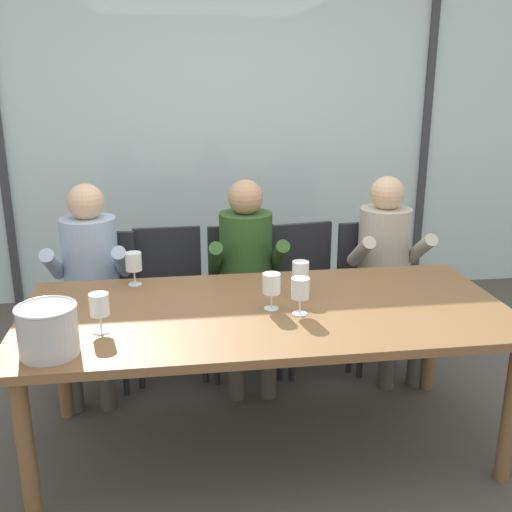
{
  "coord_description": "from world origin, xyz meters",
  "views": [
    {
      "loc": [
        -0.42,
        -2.57,
        1.8
      ],
      "look_at": [
        0.0,
        0.35,
        0.89
      ],
      "focal_mm": 41.84,
      "sensor_mm": 36.0,
      "label": 1
    }
  ],
  "objects_px": {
    "chair_center": "(243,287)",
    "wine_glass_spare_empty": "(134,263)",
    "chair_left_of_center": "(169,289)",
    "chair_near_window_right": "(374,281)",
    "wine_glass_by_right_taster": "(271,285)",
    "wine_glass_by_left_taster": "(300,272)",
    "chair_right_of_center": "(305,283)",
    "person_pale_blue_shirt": "(90,274)",
    "wine_glass_center_pour": "(300,290)",
    "person_olive_shirt": "(247,267)",
    "person_beige_jumper": "(387,261)",
    "dining_table": "(267,321)",
    "wine_glass_near_bucket": "(99,306)",
    "ice_bucket_primary": "(48,329)",
    "chair_near_curtain": "(100,295)"
  },
  "relations": [
    {
      "from": "dining_table",
      "to": "ice_bucket_primary",
      "type": "height_order",
      "value": "ice_bucket_primary"
    },
    {
      "from": "wine_glass_center_pour",
      "to": "wine_glass_by_right_taster",
      "type": "relative_size",
      "value": 1.0
    },
    {
      "from": "chair_right_of_center",
      "to": "wine_glass_near_bucket",
      "type": "xyz_separation_m",
      "value": [
        -1.14,
        -1.1,
        0.34
      ]
    },
    {
      "from": "chair_near_window_right",
      "to": "person_olive_shirt",
      "type": "height_order",
      "value": "person_olive_shirt"
    },
    {
      "from": "wine_glass_center_pour",
      "to": "wine_glass_by_right_taster",
      "type": "xyz_separation_m",
      "value": [
        -0.12,
        0.08,
        0.0
      ]
    },
    {
      "from": "wine_glass_center_pour",
      "to": "wine_glass_by_left_taster",
      "type": "bearing_deg",
      "value": 77.46
    },
    {
      "from": "person_beige_jumper",
      "to": "wine_glass_center_pour",
      "type": "distance_m",
      "value": 1.17
    },
    {
      "from": "dining_table",
      "to": "wine_glass_by_left_taster",
      "type": "bearing_deg",
      "value": 37.87
    },
    {
      "from": "dining_table",
      "to": "wine_glass_spare_empty",
      "type": "height_order",
      "value": "wine_glass_spare_empty"
    },
    {
      "from": "wine_glass_near_bucket",
      "to": "wine_glass_by_right_taster",
      "type": "bearing_deg",
      "value": 11.4
    },
    {
      "from": "wine_glass_by_left_taster",
      "to": "chair_left_of_center",
      "type": "bearing_deg",
      "value": 129.05
    },
    {
      "from": "chair_left_of_center",
      "to": "person_beige_jumper",
      "type": "xyz_separation_m",
      "value": [
        1.35,
        -0.16,
        0.17
      ]
    },
    {
      "from": "dining_table",
      "to": "chair_left_of_center",
      "type": "bearing_deg",
      "value": 115.72
    },
    {
      "from": "ice_bucket_primary",
      "to": "dining_table",
      "type": "bearing_deg",
      "value": 20.78
    },
    {
      "from": "person_pale_blue_shirt",
      "to": "person_olive_shirt",
      "type": "distance_m",
      "value": 0.92
    },
    {
      "from": "person_olive_shirt",
      "to": "wine_glass_spare_empty",
      "type": "distance_m",
      "value": 0.76
    },
    {
      "from": "chair_right_of_center",
      "to": "person_pale_blue_shirt",
      "type": "distance_m",
      "value": 1.33
    },
    {
      "from": "chair_near_window_right",
      "to": "wine_glass_spare_empty",
      "type": "height_order",
      "value": "wine_glass_spare_empty"
    },
    {
      "from": "person_pale_blue_shirt",
      "to": "wine_glass_by_left_taster",
      "type": "xyz_separation_m",
      "value": [
        1.1,
        -0.64,
        0.17
      ]
    },
    {
      "from": "person_beige_jumper",
      "to": "wine_glass_by_left_taster",
      "type": "distance_m",
      "value": 0.96
    },
    {
      "from": "person_beige_jumper",
      "to": "wine_glass_spare_empty",
      "type": "height_order",
      "value": "person_beige_jumper"
    },
    {
      "from": "chair_near_window_right",
      "to": "wine_glass_by_left_taster",
      "type": "bearing_deg",
      "value": -135.49
    },
    {
      "from": "chair_near_window_right",
      "to": "chair_near_curtain",
      "type": "bearing_deg",
      "value": 175.34
    },
    {
      "from": "person_beige_jumper",
      "to": "ice_bucket_primary",
      "type": "bearing_deg",
      "value": -148.55
    },
    {
      "from": "wine_glass_center_pour",
      "to": "wine_glass_near_bucket",
      "type": "bearing_deg",
      "value": -175.23
    },
    {
      "from": "wine_glass_center_pour",
      "to": "wine_glass_spare_empty",
      "type": "xyz_separation_m",
      "value": [
        -0.77,
        0.51,
        0.0
      ]
    },
    {
      "from": "wine_glass_spare_empty",
      "to": "wine_glass_by_right_taster",
      "type": "bearing_deg",
      "value": -33.59
    },
    {
      "from": "person_olive_shirt",
      "to": "wine_glass_spare_empty",
      "type": "bearing_deg",
      "value": -147.37
    },
    {
      "from": "chair_left_of_center",
      "to": "person_beige_jumper",
      "type": "height_order",
      "value": "person_beige_jumper"
    },
    {
      "from": "chair_near_window_right",
      "to": "person_pale_blue_shirt",
      "type": "xyz_separation_m",
      "value": [
        -1.75,
        -0.11,
        0.17
      ]
    },
    {
      "from": "chair_near_window_right",
      "to": "wine_glass_spare_empty",
      "type": "distance_m",
      "value": 1.59
    },
    {
      "from": "dining_table",
      "to": "person_beige_jumper",
      "type": "relative_size",
      "value": 1.9
    },
    {
      "from": "chair_near_curtain",
      "to": "chair_right_of_center",
      "type": "bearing_deg",
      "value": 8.91
    },
    {
      "from": "wine_glass_center_pour",
      "to": "chair_left_of_center",
      "type": "bearing_deg",
      "value": 119.81
    },
    {
      "from": "chair_near_window_right",
      "to": "person_olive_shirt",
      "type": "relative_size",
      "value": 0.73
    },
    {
      "from": "wine_glass_spare_empty",
      "to": "person_pale_blue_shirt",
      "type": "bearing_deg",
      "value": 126.83
    },
    {
      "from": "chair_near_curtain",
      "to": "wine_glass_by_left_taster",
      "type": "xyz_separation_m",
      "value": [
        1.07,
        -0.76,
        0.34
      ]
    },
    {
      "from": "chair_right_of_center",
      "to": "chair_near_window_right",
      "type": "xyz_separation_m",
      "value": [
        0.44,
        -0.03,
        0.0
      ]
    },
    {
      "from": "chair_near_window_right",
      "to": "wine_glass_by_right_taster",
      "type": "relative_size",
      "value": 5.06
    },
    {
      "from": "chair_left_of_center",
      "to": "wine_glass_near_bucket",
      "type": "bearing_deg",
      "value": -105.78
    },
    {
      "from": "wine_glass_by_left_taster",
      "to": "wine_glass_center_pour",
      "type": "relative_size",
      "value": 1.0
    },
    {
      "from": "dining_table",
      "to": "chair_near_window_right",
      "type": "bearing_deg",
      "value": 46.98
    },
    {
      "from": "chair_near_window_right",
      "to": "person_pale_blue_shirt",
      "type": "bearing_deg",
      "value": 179.07
    },
    {
      "from": "wine_glass_spare_empty",
      "to": "wine_glass_by_left_taster",
      "type": "bearing_deg",
      "value": -18.24
    },
    {
      "from": "chair_left_of_center",
      "to": "chair_center",
      "type": "relative_size",
      "value": 1.0
    },
    {
      "from": "chair_center",
      "to": "wine_glass_spare_empty",
      "type": "distance_m",
      "value": 0.88
    },
    {
      "from": "dining_table",
      "to": "chair_near_curtain",
      "type": "height_order",
      "value": "chair_near_curtain"
    },
    {
      "from": "chair_near_window_right",
      "to": "ice_bucket_primary",
      "type": "relative_size",
      "value": 3.7
    },
    {
      "from": "chair_near_window_right",
      "to": "person_beige_jumper",
      "type": "bearing_deg",
      "value": -75.74
    },
    {
      "from": "chair_near_curtain",
      "to": "chair_near_window_right",
      "type": "distance_m",
      "value": 1.72
    }
  ]
}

